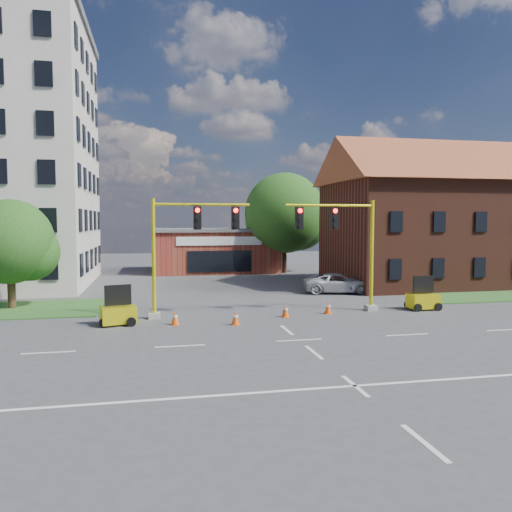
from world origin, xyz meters
name	(u,v)px	position (x,y,z in m)	size (l,w,h in m)	color
ground	(299,340)	(0.00, 0.00, 0.00)	(120.00, 120.00, 0.00)	#3C3B3E
lane_markings	(322,359)	(0.00, -3.00, 0.01)	(60.00, 36.00, 0.01)	silver
brick_shop	(215,250)	(0.00, 29.98, 2.16)	(12.40, 8.40, 4.30)	maroon
townhouse_row	(459,210)	(18.00, 16.00, 5.93)	(21.00, 11.00, 11.50)	#512518
tree_large	(288,216)	(6.90, 27.08, 5.58)	(8.19, 7.80, 9.73)	#3B2915
tree_nw_front	(15,244)	(-13.76, 10.58, 3.71)	(5.05, 4.81, 6.29)	#3B2915
signal_mast_west	(186,243)	(-4.36, 6.00, 3.92)	(5.30, 0.60, 6.20)	gray
signal_mast_east	(344,241)	(4.36, 6.00, 3.92)	(5.30, 0.60, 6.20)	gray
trailer_west	(118,313)	(-7.72, 4.81, 0.58)	(1.85, 1.45, 1.87)	yellow
trailer_east	(423,299)	(9.02, 5.66, 0.58)	(1.62, 1.09, 1.85)	yellow
cone_a	(235,318)	(-2.14, 3.62, 0.34)	(0.40, 0.40, 0.70)	#E9500C
cone_b	(175,318)	(-5.02, 4.18, 0.34)	(0.40, 0.40, 0.70)	#E9500C
cone_c	(286,311)	(0.75, 5.03, 0.34)	(0.40, 0.40, 0.70)	#E9500C
cone_d	(328,308)	(3.27, 5.49, 0.34)	(0.40, 0.40, 0.70)	#E9500C
pickup_white	(339,283)	(6.72, 12.92, 0.68)	(2.27, 4.92, 1.37)	silver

